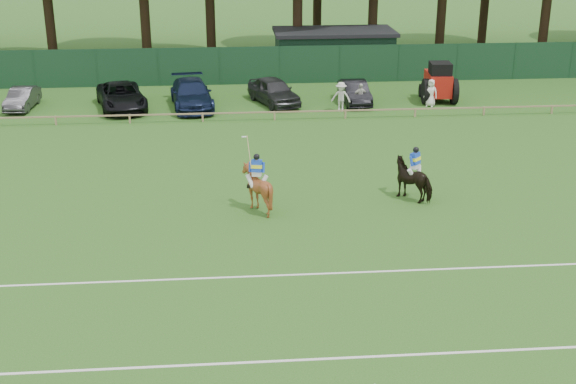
{
  "coord_description": "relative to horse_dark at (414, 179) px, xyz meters",
  "views": [
    {
      "loc": [
        -1.73,
        -23.58,
        11.6
      ],
      "look_at": [
        0.5,
        3.0,
        1.4
      ],
      "focal_mm": 48.0,
      "sensor_mm": 36.0,
      "label": 1
    }
  ],
  "objects": [
    {
      "name": "pitch_rail",
      "position": [
        -5.9,
        12.49,
        -0.39
      ],
      "size": [
        62.1,
        0.1,
        0.5
      ],
      "color": "#997F5B",
      "rests_on": "ground"
    },
    {
      "name": "suv_black",
      "position": [
        -13.68,
        15.65,
        -0.08
      ],
      "size": [
        3.72,
        5.84,
        1.5
      ],
      "primitive_type": "imported",
      "rotation": [
        0.0,
        0.0,
        0.24
      ],
      "color": "black",
      "rests_on": "ground"
    },
    {
      "name": "ground",
      "position": [
        -5.9,
        -5.51,
        -0.83
      ],
      "size": [
        160.0,
        160.0,
        0.0
      ],
      "primitive_type": "plane",
      "color": "#1E4C14",
      "rests_on": "ground"
    },
    {
      "name": "spectator_left",
      "position": [
        -0.94,
        13.99,
        0.04
      ],
      "size": [
        1.25,
        0.91,
        1.73
      ],
      "primitive_type": "imported",
      "rotation": [
        0.0,
        0.0,
        -0.26
      ],
      "color": "beige",
      "rests_on": "ground"
    },
    {
      "name": "rider_chestnut",
      "position": [
        -6.49,
        -0.76,
        0.87
      ],
      "size": [
        0.93,
        0.68,
        2.05
      ],
      "rotation": [
        0.0,
        0.0,
        2.93
      ],
      "color": "silver",
      "rests_on": "ground"
    },
    {
      "name": "hatch_grey",
      "position": [
        -4.7,
        16.11,
        -0.04
      ],
      "size": [
        3.39,
        4.98,
        1.57
      ],
      "primitive_type": "imported",
      "rotation": [
        0.0,
        0.0,
        0.37
      ],
      "color": "#2A2B2D",
      "rests_on": "ground"
    },
    {
      "name": "estate_black",
      "position": [
        0.17,
        15.82,
        -0.16
      ],
      "size": [
        1.58,
        4.15,
        1.35
      ],
      "primitive_type": "imported",
      "rotation": [
        0.0,
        0.0,
        0.04
      ],
      "color": "black",
      "rests_on": "ground"
    },
    {
      "name": "horse_dark",
      "position": [
        0.0,
        0.0,
        0.0
      ],
      "size": [
        2.02,
        2.03,
        1.66
      ],
      "primitive_type": "imported",
      "rotation": [
        0.0,
        0.0,
        3.92
      ],
      "color": "black",
      "rests_on": "ground"
    },
    {
      "name": "spectator_mid",
      "position": [
        0.28,
        14.51,
        -0.08
      ],
      "size": [
        0.95,
        0.59,
        1.51
      ],
      "primitive_type": "imported",
      "rotation": [
        0.0,
        0.0,
        0.28
      ],
      "color": "beige",
      "rests_on": "ground"
    },
    {
      "name": "spectator_right",
      "position": [
        4.55,
        14.74,
        -0.02
      ],
      "size": [
        0.95,
        0.85,
        1.62
      ],
      "primitive_type": "imported",
      "rotation": [
        0.0,
        0.0,
        -0.54
      ],
      "color": "white",
      "rests_on": "ground"
    },
    {
      "name": "utility_shed",
      "position": [
        0.1,
        24.49,
        0.71
      ],
      "size": [
        8.4,
        4.4,
        3.04
      ],
      "color": "#14331E",
      "rests_on": "ground"
    },
    {
      "name": "perimeter_fence",
      "position": [
        -5.9,
        21.49,
        0.42
      ],
      "size": [
        92.08,
        0.08,
        2.5
      ],
      "color": "#14351E",
      "rests_on": "ground"
    },
    {
      "name": "rider_dark",
      "position": [
        0.01,
        -0.01,
        0.74
      ],
      "size": [
        0.76,
        0.76,
        1.41
      ],
      "rotation": [
        0.0,
        0.0,
        3.92
      ],
      "color": "silver",
      "rests_on": "ground"
    },
    {
      "name": "sedan_navy",
      "position": [
        -9.59,
        15.63,
        -0.03
      ],
      "size": [
        2.94,
        5.76,
        1.6
      ],
      "primitive_type": "imported",
      "rotation": [
        0.0,
        0.0,
        0.13
      ],
      "color": "#111B36",
      "rests_on": "ground"
    },
    {
      "name": "pitch_lines",
      "position": [
        -5.9,
        -9.01,
        -0.83
      ],
      "size": [
        60.0,
        5.1,
        0.01
      ],
      "color": "silver",
      "rests_on": "ground"
    },
    {
      "name": "tree_row",
      "position": [
        -3.9,
        29.49,
        -0.83
      ],
      "size": [
        96.0,
        12.0,
        21.0
      ],
      "primitive_type": null,
      "color": "#26561C",
      "rests_on": "ground"
    },
    {
      "name": "sedan_grey",
      "position": [
        -19.53,
        16.22,
        -0.22
      ],
      "size": [
        1.49,
        3.79,
        1.23
      ],
      "primitive_type": "imported",
      "rotation": [
        0.0,
        0.0,
        -0.05
      ],
      "color": "#313133",
      "rests_on": "ground"
    },
    {
      "name": "tractor",
      "position": [
        5.29,
        15.83,
        0.32
      ],
      "size": [
        2.16,
        3.05,
        2.45
      ],
      "rotation": [
        0.0,
        0.0,
        -0.08
      ],
      "color": "#A4160F",
      "rests_on": "ground"
    },
    {
      "name": "horse_chestnut",
      "position": [
        -6.48,
        -0.75,
        0.08
      ],
      "size": [
        1.78,
        1.92,
        1.82
      ],
      "primitive_type": "imported",
      "rotation": [
        0.0,
        0.0,
        2.93
      ],
      "color": "brown",
      "rests_on": "ground"
    }
  ]
}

